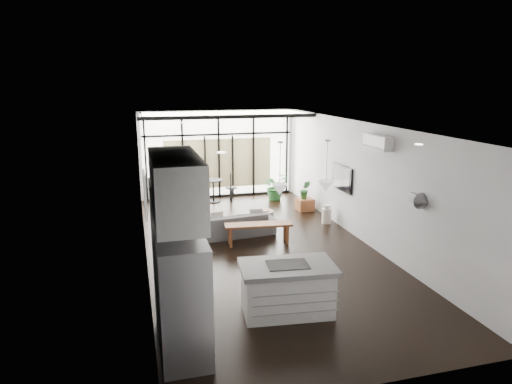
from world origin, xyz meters
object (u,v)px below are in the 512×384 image
sofa (235,220)px  console_bench (258,234)px  pouf (264,218)px  tv (342,178)px  fridge (184,303)px  milk_can (327,214)px  island (287,289)px

sofa → console_bench: size_ratio=1.24×
pouf → tv: size_ratio=0.44×
fridge → milk_can: bearing=50.1°
console_bench → milk_can: bearing=32.6°
sofa → milk_can: bearing=-179.5°
milk_can → fridge: bearing=-129.9°
island → pouf: bearing=84.5°
console_bench → tv: 2.73m
console_bench → tv: tv is taller
island → milk_can: 5.02m
sofa → tv: 2.94m
island → fridge: size_ratio=0.90×
sofa → pouf: 1.10m
island → fridge: (-1.76, -0.90, 0.43)m
island → sofa: bearing=95.9°
island → sofa: 4.00m
sofa → console_bench: sofa is taller
milk_can → console_bench: bearing=-153.8°
pouf → tv: bearing=-18.5°
pouf → tv: (1.87, -0.63, 1.11)m
sofa → pouf: bearing=-154.0°
console_bench → tv: bearing=23.2°
console_bench → tv: (2.41, 0.72, 1.05)m
island → sofa: island is taller
tv → sofa: bearing=179.0°
tv → console_bench: bearing=-163.3°
console_bench → tv: size_ratio=1.41×
island → pouf: island is taller
fridge → console_bench: bearing=62.4°
fridge → pouf: bearing=63.8°
console_bench → milk_can: (2.19, 1.08, 0.00)m
sofa → console_bench: (0.38, -0.77, -0.13)m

